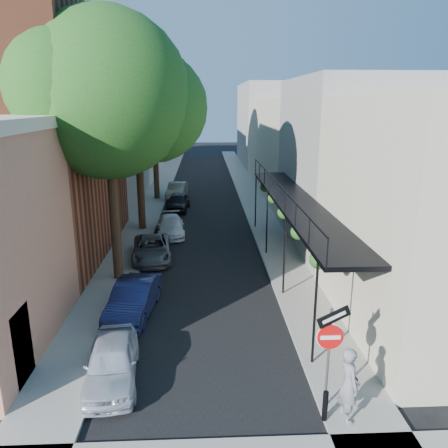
{
  "coord_description": "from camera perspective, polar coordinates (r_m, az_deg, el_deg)",
  "views": [
    {
      "loc": [
        0.09,
        -8.51,
        7.73
      ],
      "look_at": [
        0.9,
        9.11,
        2.8
      ],
      "focal_mm": 35.0,
      "sensor_mm": 36.0,
      "label": 1
    }
  ],
  "objects": [
    {
      "name": "bollard",
      "position": [
        11.9,
        13.07,
        -22.13
      ],
      "size": [
        0.14,
        0.14,
        0.8
      ],
      "primitive_type": "cylinder",
      "color": "black",
      "rests_on": "sidewalk_right"
    },
    {
      "name": "buildings_right",
      "position": [
        39.17,
        10.68,
        10.51
      ],
      "size": [
        9.8,
        55.0,
        10.0
      ],
      "color": "#BAB299",
      "rests_on": "ground"
    },
    {
      "name": "oak_far",
      "position": [
        35.95,
        -8.49,
        16.29
      ],
      "size": [
        7.7,
        7.0,
        11.9
      ],
      "color": "#341F15",
      "rests_on": "ground"
    },
    {
      "name": "sidewalk_right",
      "position": [
        39.46,
        3.09,
        4.38
      ],
      "size": [
        2.0,
        64.0,
        0.12
      ],
      "primitive_type": "cube",
      "color": "gray",
      "rests_on": "ground"
    },
    {
      "name": "oak_near",
      "position": [
        19.09,
        -13.6,
        15.64
      ],
      "size": [
        7.48,
        6.8,
        11.42
      ],
      "color": "#341F15",
      "rests_on": "ground"
    },
    {
      "name": "parked_car_c",
      "position": [
        22.44,
        -9.41,
        -3.21
      ],
      "size": [
        2.29,
        4.28,
        1.14
      ],
      "primitive_type": "imported",
      "rotation": [
        0.0,
        0.0,
        0.1
      ],
      "color": "#5A5B62",
      "rests_on": "ground"
    },
    {
      "name": "sidewalk_left",
      "position": [
        39.48,
        -8.57,
        4.23
      ],
      "size": [
        2.0,
        64.0,
        0.12
      ],
      "primitive_type": "cube",
      "color": "gray",
      "rests_on": "ground"
    },
    {
      "name": "pedestrian",
      "position": [
        11.73,
        15.97,
        -19.48
      ],
      "size": [
        0.56,
        0.77,
        1.96
      ],
      "primitive_type": "imported",
      "rotation": [
        0.0,
        0.0,
        1.7
      ],
      "color": "slate",
      "rests_on": "sidewalk_right"
    },
    {
      "name": "buildings_left",
      "position": [
        38.54,
        -17.06,
        10.79
      ],
      "size": [
        10.1,
        59.1,
        12.0
      ],
      "color": "tan",
      "rests_on": "ground"
    },
    {
      "name": "parked_car_e",
      "position": [
        32.41,
        -6.05,
        2.88
      ],
      "size": [
        1.79,
        3.85,
        1.28
      ],
      "primitive_type": "imported",
      "rotation": [
        0.0,
        0.0,
        -0.08
      ],
      "color": "black",
      "rests_on": "ground"
    },
    {
      "name": "road_surface",
      "position": [
        39.28,
        -2.74,
        4.25
      ],
      "size": [
        6.0,
        64.0,
        0.01
      ],
      "primitive_type": "cube",
      "color": "black",
      "rests_on": "ground"
    },
    {
      "name": "oak_mid",
      "position": [
        26.98,
        -10.43,
        13.93
      ],
      "size": [
        6.6,
        6.0,
        10.2
      ],
      "color": "#341F15",
      "rests_on": "ground"
    },
    {
      "name": "ground",
      "position": [
        11.49,
        -2.68,
        -26.65
      ],
      "size": [
        160.0,
        160.0,
        0.0
      ],
      "primitive_type": "plane",
      "color": "black",
      "rests_on": "ground"
    },
    {
      "name": "sign_post",
      "position": [
        11.48,
        13.69,
        -14.61
      ],
      "size": [
        0.89,
        0.17,
        2.99
      ],
      "color": "#595B60",
      "rests_on": "ground"
    },
    {
      "name": "parked_car_f",
      "position": [
        36.48,
        -6.18,
        4.34
      ],
      "size": [
        1.71,
        4.07,
        1.31
      ],
      "primitive_type": "imported",
      "rotation": [
        0.0,
        0.0,
        -0.08
      ],
      "color": "gray",
      "rests_on": "ground"
    },
    {
      "name": "parked_car_d",
      "position": [
        26.44,
        -6.98,
        -0.25
      ],
      "size": [
        1.92,
        3.96,
        1.11
      ],
      "primitive_type": "imported",
      "rotation": [
        0.0,
        0.0,
        0.1
      ],
      "color": "white",
      "rests_on": "ground"
    },
    {
      "name": "parked_car_a",
      "position": [
        13.41,
        -14.43,
        -17.04
      ],
      "size": [
        1.8,
        3.68,
        1.21
      ],
      "primitive_type": "imported",
      "rotation": [
        0.0,
        0.0,
        0.11
      ],
      "color": "silver",
      "rests_on": "ground"
    },
    {
      "name": "parked_car_b",
      "position": [
        16.86,
        -11.73,
        -9.57
      ],
      "size": [
        1.79,
        4.05,
        1.29
      ],
      "primitive_type": "imported",
      "rotation": [
        0.0,
        0.0,
        -0.11
      ],
      "color": "#151A43",
      "rests_on": "ground"
    }
  ]
}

